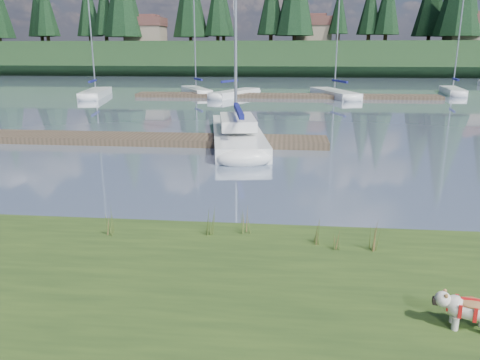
# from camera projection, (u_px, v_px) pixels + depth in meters

# --- Properties ---
(ground) EXTENTS (200.00, 200.00, 0.00)m
(ground) POSITION_uv_depth(u_px,v_px,m) (262.00, 97.00, 40.58)
(ground) COLOR gray
(ground) RESTS_ON ground
(bank) EXTENTS (60.00, 9.00, 0.35)m
(bank) POSITION_uv_depth(u_px,v_px,m) (107.00, 356.00, 6.03)
(bank) COLOR #334D1B
(bank) RESTS_ON ground
(ridge) EXTENTS (200.00, 20.00, 5.00)m
(ridge) POSITION_uv_depth(u_px,v_px,m) (276.00, 59.00, 81.11)
(ridge) COLOR #193218
(ridge) RESTS_ON ground
(bulldog) EXTENTS (0.83, 0.42, 0.49)m
(bulldog) POSITION_uv_depth(u_px,v_px,m) (469.00, 308.00, 6.26)
(bulldog) COLOR silver
(bulldog) RESTS_ON bank
(sailboat_main) EXTENTS (3.68, 10.50, 14.68)m
(sailboat_main) POSITION_uv_depth(u_px,v_px,m) (236.00, 129.00, 21.78)
(sailboat_main) COLOR white
(sailboat_main) RESTS_ON ground
(dock_near) EXTENTS (16.00, 2.00, 0.30)m
(dock_near) POSITION_uv_depth(u_px,v_px,m) (146.00, 139.00, 20.80)
(dock_near) COLOR #4C3D2C
(dock_near) RESTS_ON ground
(dock_far) EXTENTS (26.00, 2.20, 0.30)m
(dock_far) POSITION_uv_depth(u_px,v_px,m) (285.00, 96.00, 40.34)
(dock_far) COLOR #4C3D2C
(dock_far) RESTS_ON ground
(sailboat_bg_0) EXTENTS (3.28, 8.43, 11.97)m
(sailboat_bg_0) POSITION_uv_depth(u_px,v_px,m) (97.00, 92.00, 41.97)
(sailboat_bg_0) COLOR white
(sailboat_bg_0) RESTS_ON ground
(sailboat_bg_1) EXTENTS (4.33, 7.02, 10.72)m
(sailboat_bg_1) POSITION_uv_depth(u_px,v_px,m) (194.00, 90.00, 44.15)
(sailboat_bg_1) COLOR white
(sailboat_bg_1) RESTS_ON ground
(sailboat_bg_2) EXTENTS (4.38, 7.41, 11.26)m
(sailboat_bg_2) POSITION_uv_depth(u_px,v_px,m) (239.00, 92.00, 41.55)
(sailboat_bg_2) COLOR white
(sailboat_bg_2) RESTS_ON ground
(sailboat_bg_3) EXTENTS (4.20, 8.84, 12.73)m
(sailboat_bg_3) POSITION_uv_depth(u_px,v_px,m) (331.00, 92.00, 41.77)
(sailboat_bg_3) COLOR white
(sailboat_bg_3) RESTS_ON ground
(sailboat_bg_4) EXTENTS (2.38, 7.27, 10.62)m
(sailboat_bg_4) POSITION_uv_depth(u_px,v_px,m) (451.00, 90.00, 44.02)
(sailboat_bg_4) COLOR white
(sailboat_bg_4) RESTS_ON ground
(weed_0) EXTENTS (0.17, 0.14, 0.64)m
(weed_0) POSITION_uv_depth(u_px,v_px,m) (213.00, 222.00, 9.46)
(weed_0) COLOR #475B23
(weed_0) RESTS_ON bank
(weed_1) EXTENTS (0.17, 0.14, 0.55)m
(weed_1) POSITION_uv_depth(u_px,v_px,m) (246.00, 222.00, 9.59)
(weed_1) COLOR #475B23
(weed_1) RESTS_ON bank
(weed_2) EXTENTS (0.17, 0.14, 0.56)m
(weed_2) POSITION_uv_depth(u_px,v_px,m) (314.00, 232.00, 9.04)
(weed_2) COLOR #475B23
(weed_2) RESTS_ON bank
(weed_3) EXTENTS (0.17, 0.14, 0.63)m
(weed_3) POSITION_uv_depth(u_px,v_px,m) (109.00, 222.00, 9.47)
(weed_3) COLOR #475B23
(weed_3) RESTS_ON bank
(weed_4) EXTENTS (0.17, 0.14, 0.39)m
(weed_4) POSITION_uv_depth(u_px,v_px,m) (337.00, 240.00, 8.85)
(weed_4) COLOR #475B23
(weed_4) RESTS_ON bank
(weed_5) EXTENTS (0.17, 0.14, 0.68)m
(weed_5) POSITION_uv_depth(u_px,v_px,m) (374.00, 236.00, 8.73)
(weed_5) COLOR #475B23
(weed_5) RESTS_ON bank
(mud_lip) EXTENTS (60.00, 0.50, 0.14)m
(mud_lip) POSITION_uv_depth(u_px,v_px,m) (182.00, 234.00, 10.28)
(mud_lip) COLOR #33281C
(mud_lip) RESTS_ON ground
(conifer_1) EXTENTS (4.40, 4.40, 11.30)m
(conifer_1) POSITION_uv_depth(u_px,v_px,m) (45.00, 6.00, 80.71)
(conifer_1) COLOR #382619
(conifer_1) RESTS_ON ridge
(conifer_3) EXTENTS (4.84, 4.84, 12.25)m
(conifer_3) POSITION_uv_depth(u_px,v_px,m) (217.00, 2.00, 78.64)
(conifer_3) COLOR #382619
(conifer_3) RESTS_ON ridge
(conifer_5) EXTENTS (3.96, 3.96, 10.35)m
(conifer_5) POSITION_uv_depth(u_px,v_px,m) (371.00, 5.00, 74.54)
(conifer_5) COLOR #382619
(conifer_5) RESTS_ON ridge
(house_0) EXTENTS (6.30, 5.30, 4.65)m
(house_0) POSITION_uv_depth(u_px,v_px,m) (146.00, 29.00, 79.07)
(house_0) COLOR gray
(house_0) RESTS_ON ridge
(house_1) EXTENTS (6.30, 5.30, 4.65)m
(house_1) POSITION_uv_depth(u_px,v_px,m) (312.00, 29.00, 77.32)
(house_1) COLOR gray
(house_1) RESTS_ON ridge
(house_2) EXTENTS (6.30, 5.30, 4.65)m
(house_2) POSITION_uv_depth(u_px,v_px,m) (468.00, 28.00, 73.07)
(house_2) COLOR gray
(house_2) RESTS_ON ridge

